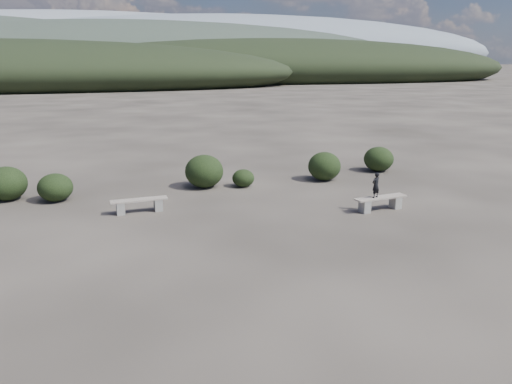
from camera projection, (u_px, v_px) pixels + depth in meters
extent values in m
plane|color=#2A2521|center=(308.00, 271.00, 11.96)|extent=(1200.00, 1200.00, 0.00)
cube|color=gray|center=(120.00, 208.00, 16.33)|extent=(0.29, 0.38, 0.41)
cube|color=gray|center=(158.00, 205.00, 16.74)|extent=(0.29, 0.38, 0.41)
cube|color=gray|center=(139.00, 200.00, 16.48)|extent=(1.88, 0.56, 0.05)
cube|color=gray|center=(365.00, 206.00, 16.53)|extent=(0.32, 0.40, 0.42)
cube|color=gray|center=(395.00, 202.00, 17.02)|extent=(0.32, 0.40, 0.42)
cube|color=gray|center=(381.00, 197.00, 16.72)|extent=(1.93, 0.68, 0.05)
imported|color=black|center=(376.00, 185.00, 16.51)|extent=(0.37, 0.32, 0.86)
ellipsoid|color=black|center=(55.00, 187.00, 17.83)|extent=(1.23, 1.23, 1.00)
ellipsoid|color=black|center=(204.00, 171.00, 19.73)|extent=(1.52, 1.52, 1.30)
ellipsoid|color=black|center=(243.00, 178.00, 19.89)|extent=(0.88, 0.88, 0.71)
ellipsoid|color=black|center=(324.00, 166.00, 20.93)|extent=(1.37, 1.37, 1.20)
ellipsoid|color=black|center=(379.00, 159.00, 22.68)|extent=(1.34, 1.34, 1.12)
ellipsoid|color=black|center=(6.00, 184.00, 17.93)|extent=(1.45, 1.45, 1.22)
ellipsoid|color=black|center=(2.00, 73.00, 89.42)|extent=(110.00, 40.00, 12.00)
ellipsoid|color=black|center=(286.00, 68.00, 122.61)|extent=(120.00, 44.00, 14.00)
ellipsoid|color=#2D372E|center=(135.00, 59.00, 160.32)|extent=(190.00, 64.00, 24.00)
ellipsoid|color=slate|center=(246.00, 52.00, 307.21)|extent=(340.00, 110.00, 44.00)
ellipsoid|color=gray|center=(86.00, 50.00, 375.80)|extent=(460.00, 140.00, 56.00)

